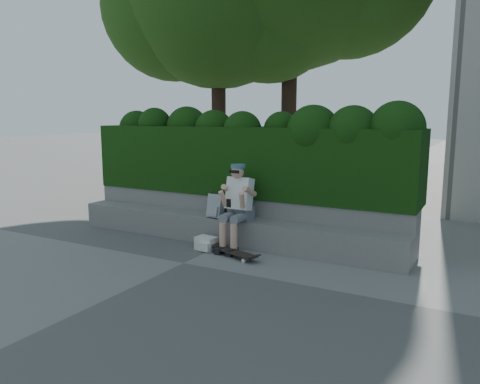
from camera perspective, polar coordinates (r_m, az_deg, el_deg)
The scene contains 8 objects.
ground at distance 7.02m, azimuth -6.88°, elevation -8.60°, with size 80.00×80.00×0.00m, color slate.
bench_ledge at distance 7.96m, azimuth -1.67°, elevation -4.67°, with size 6.00×0.45×0.45m, color gray.
planter_wall at distance 8.33m, azimuth -0.02°, elevation -2.98°, with size 6.00×0.50×0.75m, color gray.
hedge at distance 8.37m, azimuth 0.72°, elevation 3.84°, with size 6.00×1.00×1.20m, color black.
person at distance 7.54m, azimuth -0.29°, elevation -1.36°, with size 0.40×0.76×1.38m.
skateboard at distance 7.23m, azimuth -0.67°, elevation -7.37°, with size 0.86×0.46×0.09m.
backpack_plaid at distance 7.86m, azimuth -2.97°, elevation -1.71°, with size 0.27×0.14×0.39m, color silver.
backpack_ground at distance 7.63m, azimuth -4.12°, elevation -6.25°, with size 0.33×0.23×0.21m, color white.
Camera 1 is at (3.91, -5.41, 2.15)m, focal length 35.00 mm.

